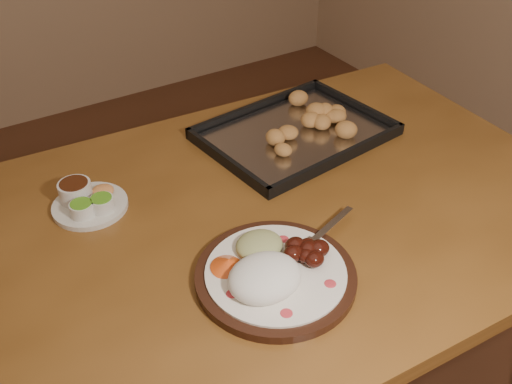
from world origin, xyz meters
TOP-DOWN VIEW (x-y plane):
  - dining_table at (0.20, -0.06)m, footprint 1.55×0.98m
  - dinner_plate at (0.16, -0.24)m, footprint 0.37×0.29m
  - condiment_saucer at (-0.05, 0.14)m, footprint 0.16×0.16m
  - baking_tray at (0.48, 0.14)m, footprint 0.47×0.37m

SIDE VIEW (x-z plane):
  - dining_table at x=0.20m, z-range 0.28..1.03m
  - baking_tray at x=0.48m, z-range 0.74..0.79m
  - condiment_saucer at x=-0.05m, z-range 0.74..0.80m
  - dinner_plate at x=0.16m, z-range 0.74..0.81m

